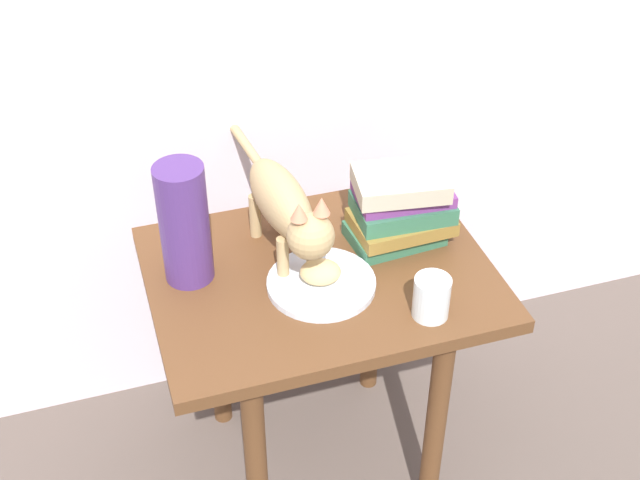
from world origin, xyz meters
TOP-DOWN VIEW (x-y plane):
  - ground_plane at (0.00, 0.00)m, footprint 6.00×6.00m
  - side_table at (0.00, 0.00)m, footprint 0.68×0.52m
  - plate at (-0.01, -0.04)m, footprint 0.21×0.21m
  - bread_roll at (-0.01, -0.05)m, footprint 0.09×0.08m
  - cat at (-0.05, 0.05)m, footprint 0.12×0.48m
  - book_stack at (0.19, 0.05)m, footprint 0.21×0.15m
  - green_vase at (-0.25, 0.07)m, footprint 0.10×0.10m
  - candle_jar at (0.16, -0.18)m, footprint 0.07×0.07m

SIDE VIEW (x-z plane):
  - ground_plane at x=0.00m, z-range 0.00..0.00m
  - side_table at x=0.00m, z-range 0.19..0.78m
  - plate at x=-0.01m, z-range 0.59..0.60m
  - candle_jar at x=0.16m, z-range 0.58..0.67m
  - bread_roll at x=-0.01m, z-range 0.60..0.65m
  - book_stack at x=0.19m, z-range 0.58..0.75m
  - green_vase at x=-0.25m, z-range 0.59..0.84m
  - cat at x=-0.05m, z-range 0.60..0.83m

